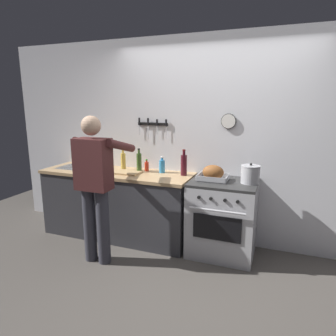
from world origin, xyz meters
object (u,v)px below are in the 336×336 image
at_px(stock_pot, 250,174).
at_px(bottle_olive_oil, 139,162).
at_px(bottle_cooking_oil, 123,161).
at_px(roasting_pan, 213,173).
at_px(bottle_dish_soap, 162,166).
at_px(cutting_board, 126,172).
at_px(person_cook, 95,181).
at_px(stove, 222,218).
at_px(bottle_hot_sauce, 147,166).
at_px(bottle_wine_red, 184,165).

relative_size(stock_pot, bottle_olive_oil, 0.75).
bearing_deg(bottle_cooking_oil, bottle_olive_oil, -5.02).
distance_m(roasting_pan, bottle_dish_soap, 0.72).
xyz_separation_m(cutting_board, bottle_cooking_oil, (-0.13, 0.15, 0.11)).
relative_size(person_cook, stock_pot, 7.16).
relative_size(stove, roasting_pan, 2.56).
height_order(roasting_pan, bottle_dish_soap, bottle_dish_soap).
relative_size(roasting_pan, cutting_board, 0.98).
xyz_separation_m(cutting_board, bottle_dish_soap, (0.42, 0.20, 0.08)).
bearing_deg(bottle_hot_sauce, bottle_dish_soap, -4.86).
bearing_deg(bottle_cooking_oil, bottle_dish_soap, 4.68).
bearing_deg(bottle_wine_red, bottle_dish_soap, 172.92).
xyz_separation_m(person_cook, stock_pot, (1.58, 0.70, 0.05)).
bearing_deg(bottle_dish_soap, bottle_hot_sauce, 175.14).
distance_m(person_cook, roasting_pan, 1.34).
relative_size(stock_pot, bottle_hot_sauce, 1.49).
xyz_separation_m(roasting_pan, bottle_olive_oil, (-1.00, 0.08, 0.05)).
distance_m(stove, bottle_wine_red, 0.80).
height_order(person_cook, bottle_hot_sauce, person_cook).
relative_size(cutting_board, bottle_dish_soap, 1.70).
height_order(stock_pot, bottle_wine_red, bottle_wine_red).
bearing_deg(bottle_wine_red, person_cook, -134.42).
height_order(stove, bottle_olive_oil, bottle_olive_oil).
bearing_deg(stock_pot, bottle_hot_sauce, 173.88).
height_order(person_cook, cutting_board, person_cook).
bearing_deg(bottle_dish_soap, bottle_cooking_oil, -175.32).
bearing_deg(bottle_cooking_oil, bottle_hot_sauce, 11.46).
height_order(bottle_hot_sauce, bottle_wine_red, bottle_wine_red).
bearing_deg(bottle_wine_red, bottle_cooking_oil, -179.58).
relative_size(person_cook, bottle_hot_sauce, 10.66).
bearing_deg(bottle_wine_red, cutting_board, -167.76).
xyz_separation_m(stock_pot, bottle_wine_red, (-0.81, 0.09, 0.03)).
xyz_separation_m(cutting_board, bottle_hot_sauce, (0.19, 0.21, 0.05)).
height_order(stove, bottle_cooking_oil, bottle_cooking_oil).
bearing_deg(roasting_pan, bottle_cooking_oil, 175.14).
bearing_deg(bottle_cooking_oil, stove, -4.61).
relative_size(cutting_board, bottle_wine_red, 1.10).
bearing_deg(roasting_pan, bottle_hot_sauce, 169.67).
bearing_deg(stock_pot, bottle_wine_red, 173.89).
relative_size(bottle_cooking_oil, bottle_olive_oil, 0.94).
height_order(person_cook, bottle_olive_oil, person_cook).
bearing_deg(bottle_olive_oil, roasting_pan, -4.81).
xyz_separation_m(stove, roasting_pan, (-0.13, 0.01, 0.53)).
bearing_deg(bottle_olive_oil, stove, -4.52).
xyz_separation_m(stove, bottle_hot_sauce, (-1.06, 0.17, 0.51)).
bearing_deg(bottle_dish_soap, bottle_wine_red, -7.08).
distance_m(stove, stock_pot, 0.62).
distance_m(bottle_olive_oil, bottle_wine_red, 0.60).
bearing_deg(roasting_pan, bottle_wine_red, 164.17).
relative_size(stove, cutting_board, 2.50).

